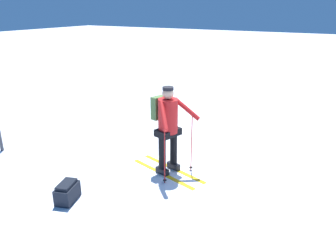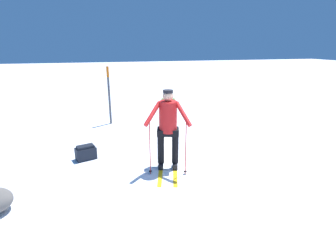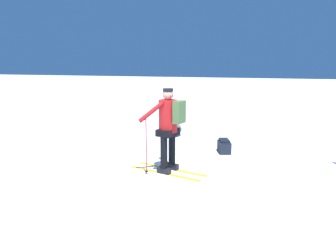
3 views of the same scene
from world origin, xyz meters
TOP-DOWN VIEW (x-y plane):
  - ground_plane at (0.00, 0.00)m, footprint 80.00×80.00m
  - skier at (0.68, -0.78)m, footprint 1.05×1.80m
  - dropped_backpack at (2.52, -1.78)m, footprint 0.54×0.42m

SIDE VIEW (x-z plane):
  - ground_plane at x=0.00m, z-range 0.00..0.00m
  - dropped_backpack at x=2.52m, z-range -0.01..0.35m
  - skier at x=0.68m, z-range 0.16..1.97m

